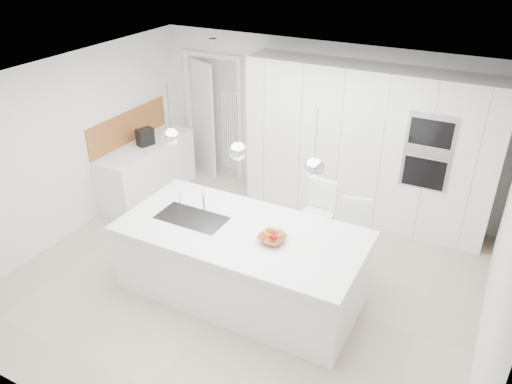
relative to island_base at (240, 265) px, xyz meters
The scene contains 27 objects.
floor 0.53m from the island_base, 108.43° to the left, with size 5.50×5.50×0.00m, color #BFB197.
wall_back 2.92m from the island_base, 92.05° to the left, with size 5.50×5.50×0.00m, color white.
wall_left 2.98m from the island_base, behind, with size 5.00×5.00×0.00m, color white.
ceiling 2.09m from the island_base, 108.43° to the left, with size 5.50×5.50×0.00m, color white.
tall_cabinets 2.69m from the island_base, 74.36° to the left, with size 3.60×0.60×2.30m, color white.
oven_stack 2.86m from the island_base, 53.85° to the left, with size 0.62×0.04×1.05m, color #A5A5A8, non-canonical shape.
doorway_frame 3.50m from the island_base, 126.50° to the left, with size 1.11×0.08×2.13m, color white, non-canonical shape.
hallway_door 3.61m from the island_base, 130.22° to the left, with size 0.82×0.04×2.00m, color white.
radiator 3.28m from the island_base, 122.08° to the left, with size 0.32×0.04×1.40m, color white, non-canonical shape.
left_base_cabinets 2.96m from the island_base, 149.53° to the left, with size 0.60×1.80×0.86m, color white.
left_worktop 2.99m from the island_base, 149.53° to the left, with size 0.62×1.82×0.04m, color white.
oak_backsplash 3.29m from the island_base, 152.14° to the left, with size 0.02×1.80×0.50m, color #A96731.
island_base is the anchor object (origin of this frame).
island_worktop 0.45m from the island_base, 90.00° to the left, with size 2.84×1.40×0.04m, color white.
island_sink 0.76m from the island_base, behind, with size 0.84×0.44×0.18m, color #3F3F42, non-canonical shape.
island_tap 0.89m from the island_base, 161.57° to the left, with size 0.02×0.02×0.30m, color white.
pendant_left 1.70m from the island_base, behind, with size 0.20×0.20×0.20m, color white.
pendant_mid 1.47m from the island_base, 146.31° to the right, with size 0.20×0.20×0.20m, color white.
pendant_right 1.70m from the island_base, ahead, with size 0.20×0.20×0.20m, color white.
fruit_bowl 0.66m from the island_base, ahead, with size 0.30×0.30×0.07m, color #A96731.
espresso_machine 3.00m from the island_base, 149.29° to the left, with size 0.16×0.25×0.27m, color black.
bar_stool_left 1.14m from the island_base, 59.47° to the left, with size 0.39×0.54×1.18m, color white, non-canonical shape.
bar_stool_right 1.38m from the island_base, 40.41° to the left, with size 0.36×0.50×1.09m, color white, non-canonical shape.
apple_a 0.67m from the island_base, ahead, with size 0.08×0.08×0.08m, color #AC1212.
apple_b 0.67m from the island_base, ahead, with size 0.07×0.07×0.07m, color #AC1212.
apple_c 0.69m from the island_base, ahead, with size 0.07×0.07×0.07m, color #AC1212.
banana_bunch 0.73m from the island_base, ahead, with size 0.23×0.23×0.03m, color yellow.
Camera 1 is at (2.47, -4.43, 4.00)m, focal length 35.00 mm.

